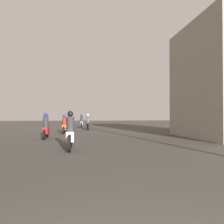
% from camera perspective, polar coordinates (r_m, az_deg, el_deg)
% --- Properties ---
extents(motorcycle_white, '(0.60, 2.13, 1.58)m').
position_cam_1_polar(motorcycle_white, '(9.18, -10.84, -5.67)').
color(motorcycle_white, black).
rests_on(motorcycle_white, ground_plane).
extents(motorcycle_red, '(0.60, 1.91, 1.56)m').
position_cam_1_polar(motorcycle_red, '(13.70, -16.92, -4.10)').
color(motorcycle_red, black).
rests_on(motorcycle_red, ground_plane).
extents(motorcycle_orange, '(0.60, 1.98, 1.48)m').
position_cam_1_polar(motorcycle_orange, '(17.47, -12.34, -3.53)').
color(motorcycle_orange, black).
rests_on(motorcycle_orange, ground_plane).
extents(motorcycle_black, '(0.60, 2.15, 1.57)m').
position_cam_1_polar(motorcycle_black, '(21.60, -6.30, -2.96)').
color(motorcycle_black, black).
rests_on(motorcycle_black, ground_plane).
extents(motorcycle_silver, '(0.60, 1.89, 1.57)m').
position_cam_1_polar(motorcycle_silver, '(26.62, -7.96, -2.60)').
color(motorcycle_silver, black).
rests_on(motorcycle_silver, ground_plane).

